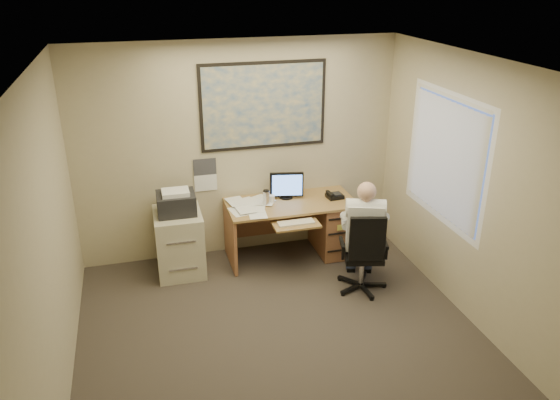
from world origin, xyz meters
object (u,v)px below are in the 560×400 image
object	(u,v)px
filing_cabinet	(179,237)
office_chair	(364,267)
person	(363,236)
desk	(315,221)

from	to	relation	value
filing_cabinet	office_chair	xyz separation A→B (m)	(1.99, -1.00, -0.17)
office_chair	person	size ratio (longest dim) A/B	0.77
office_chair	desk	bearing A→B (deg)	118.36
filing_cabinet	desk	bearing A→B (deg)	1.47
person	filing_cabinet	bearing A→B (deg)	174.64
desk	person	world-z (taller)	person
person	office_chair	bearing A→B (deg)	-61.25
filing_cabinet	person	world-z (taller)	person
office_chair	person	distance (m)	0.37
filing_cabinet	person	size ratio (longest dim) A/B	0.82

